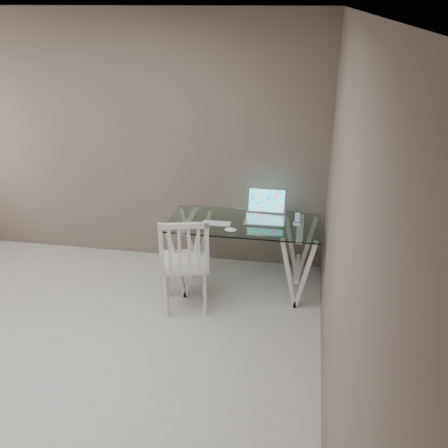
% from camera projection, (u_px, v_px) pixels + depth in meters
% --- Properties ---
extents(room, '(4.50, 4.52, 2.71)m').
position_uv_depth(room, '(19.00, 175.00, 3.23)').
color(room, '#AEACA7').
rests_on(room, ground).
extents(desk, '(1.50, 0.70, 0.75)m').
position_uv_depth(desk, '(244.00, 255.00, 5.07)').
color(desk, silver).
rests_on(desk, ground).
extents(chair, '(0.55, 0.55, 0.98)m').
position_uv_depth(chair, '(185.00, 260.00, 4.63)').
color(chair, silver).
rests_on(chair, ground).
extents(laptop, '(0.40, 0.37, 0.27)m').
position_uv_depth(laptop, '(265.00, 212.00, 5.00)').
color(laptop, '#BAB9BE').
rests_on(laptop, desk).
extents(keyboard, '(0.29, 0.13, 0.01)m').
position_uv_depth(keyboard, '(216.00, 223.00, 4.88)').
color(keyboard, silver).
rests_on(keyboard, desk).
extents(mouse, '(0.12, 0.07, 0.04)m').
position_uv_depth(mouse, '(231.00, 230.00, 4.71)').
color(mouse, white).
rests_on(mouse, desk).
extents(phone_dock, '(0.07, 0.07, 0.13)m').
position_uv_depth(phone_dock, '(297.00, 221.00, 4.87)').
color(phone_dock, white).
rests_on(phone_dock, desk).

